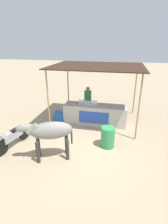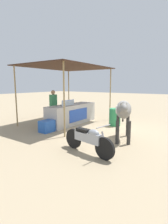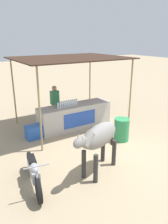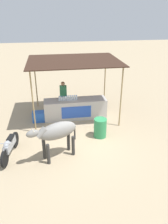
% 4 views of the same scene
% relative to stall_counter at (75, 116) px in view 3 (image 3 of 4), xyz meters
% --- Properties ---
extents(ground_plane, '(60.00, 60.00, 0.00)m').
position_rel_stall_counter_xyz_m(ground_plane, '(0.00, -2.20, -0.48)').
color(ground_plane, tan).
extents(stall_counter, '(3.00, 0.82, 0.96)m').
position_rel_stall_counter_xyz_m(stall_counter, '(0.00, 0.00, 0.00)').
color(stall_counter, '#B2ADA8').
rests_on(stall_counter, ground).
extents(stall_awning, '(4.20, 3.20, 2.78)m').
position_rel_stall_counter_xyz_m(stall_awning, '(0.00, 0.30, 2.19)').
color(stall_awning, '#382319').
rests_on(stall_awning, ground).
extents(water_bottle_row, '(0.88, 0.07, 0.25)m').
position_rel_stall_counter_xyz_m(water_bottle_row, '(-0.35, -0.05, 0.59)').
color(water_bottle_row, silver).
rests_on(water_bottle_row, stall_counter).
extents(vendor_behind_counter, '(0.34, 0.22, 1.65)m').
position_rel_stall_counter_xyz_m(vendor_behind_counter, '(-0.51, 0.75, 0.37)').
color(vendor_behind_counter, '#383842').
rests_on(vendor_behind_counter, ground).
extents(cooler_box, '(0.60, 0.44, 0.48)m').
position_rel_stall_counter_xyz_m(cooler_box, '(-1.77, -0.10, -0.24)').
color(cooler_box, blue).
rests_on(cooler_box, ground).
extents(water_barrel, '(0.53, 0.53, 0.82)m').
position_rel_stall_counter_xyz_m(water_barrel, '(0.80, -1.92, -0.07)').
color(water_barrel, '#2D8C51').
rests_on(water_barrel, ground).
extents(cow, '(1.82, 1.04, 1.44)m').
position_rel_stall_counter_xyz_m(cow, '(-1.04, -3.07, 0.55)').
color(cow, gray).
rests_on(cow, ground).
extents(motorcycle_parked, '(0.57, 1.79, 0.90)m').
position_rel_stall_counter_xyz_m(motorcycle_parked, '(-2.74, -2.73, -0.05)').
color(motorcycle_parked, black).
rests_on(motorcycle_parked, ground).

